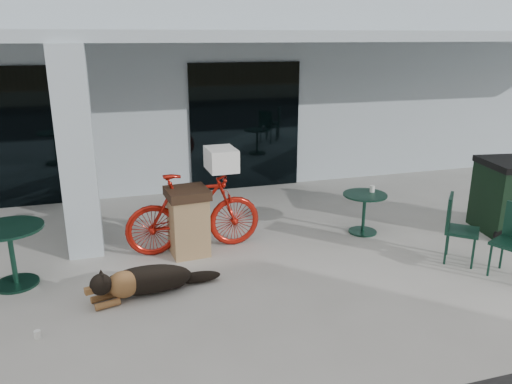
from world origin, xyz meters
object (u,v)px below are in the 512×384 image
object	(u,v)px
trash_receptacle	(188,222)
wheeled_bin	(505,196)
bicycle	(194,212)
cafe_table_near	(12,256)
cafe_chair_far_a	(462,230)
dog	(148,278)
cafe_chair_far_b	(512,243)
cafe_table_far	(364,213)

from	to	relation	value
trash_receptacle	wheeled_bin	size ratio (longest dim) A/B	0.84
bicycle	cafe_table_near	xyz separation A→B (m)	(-2.52, -0.45, -0.21)
cafe_chair_far_a	trash_receptacle	distance (m)	4.06
cafe_chair_far_a	trash_receptacle	bearing A→B (deg)	110.56
bicycle	cafe_chair_far_a	size ratio (longest dim) A/B	2.08
cafe_table_near	trash_receptacle	bearing A→B (deg)	8.29
wheeled_bin	cafe_chair_far_a	bearing A→B (deg)	-141.87
dog	wheeled_bin	world-z (taller)	wheeled_bin
bicycle	dog	distance (m)	1.51
cafe_table_near	cafe_chair_far_b	xyz separation A→B (m)	(6.54, -1.70, 0.09)
wheeled_bin	dog	bearing A→B (deg)	-166.46
cafe_table_near	cafe_table_far	bearing A→B (deg)	3.80
bicycle	cafe_table_far	distance (m)	2.89
cafe_table_far	trash_receptacle	distance (m)	2.99
cafe_table_near	cafe_chair_far_b	bearing A→B (deg)	-14.54
bicycle	cafe_chair_far_a	distance (m)	4.00
cafe_table_far	cafe_chair_far_a	bearing A→B (deg)	-60.63
bicycle	cafe_table_far	world-z (taller)	bicycle
cafe_chair_far_b	trash_receptacle	world-z (taller)	trash_receptacle
cafe_table_far	cafe_chair_far_a	distance (m)	1.67
dog	cafe_chair_far_a	distance (m)	4.53
trash_receptacle	wheeled_bin	distance (m)	5.33
cafe_table_far	bicycle	bearing A→B (deg)	178.14
cafe_table_near	bicycle	bearing A→B (deg)	10.16
bicycle	cafe_table_far	size ratio (longest dim) A/B	2.85
cafe_table_far	wheeled_bin	size ratio (longest dim) A/B	0.59
cafe_chair_far_b	wheeled_bin	world-z (taller)	wheeled_bin
cafe_chair_far_a	trash_receptacle	world-z (taller)	trash_receptacle
bicycle	wheeled_bin	size ratio (longest dim) A/B	1.69
dog	trash_receptacle	xyz separation A→B (m)	(0.71, 1.10, 0.30)
dog	trash_receptacle	distance (m)	1.35
cafe_chair_far_b	wheeled_bin	bearing A→B (deg)	117.27
cafe_table_near	wheeled_bin	distance (m)	7.71
cafe_table_far	cafe_chair_far_a	world-z (taller)	cafe_chair_far_a
bicycle	dog	bearing A→B (deg)	143.66
cafe_table_near	trash_receptacle	distance (m)	2.44
cafe_table_near	cafe_chair_far_a	xyz separation A→B (m)	(6.21, -1.09, 0.09)
bicycle	wheeled_bin	distance (m)	5.23
dog	wheeled_bin	distance (m)	6.04
cafe_table_near	cafe_chair_far_a	bearing A→B (deg)	-9.96
cafe_table_far	wheeled_bin	world-z (taller)	wheeled_bin
cafe_table_far	cafe_chair_far_b	xyz separation A→B (m)	(1.15, -2.05, 0.17)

